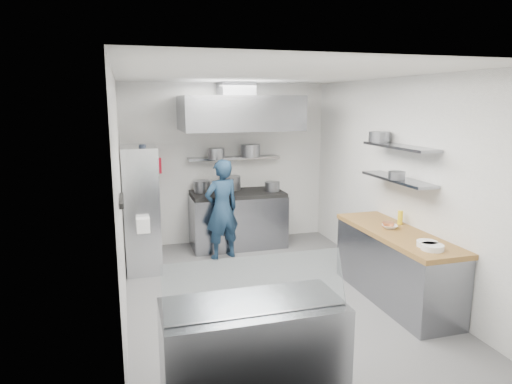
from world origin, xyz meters
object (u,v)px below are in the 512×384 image
object	(u,v)px
chef	(222,209)
display_case	(253,351)
wire_rack	(141,208)
gas_range	(238,221)

from	to	relation	value
chef	display_case	distance (m)	3.61
chef	wire_rack	world-z (taller)	wire_rack
gas_range	display_case	distance (m)	4.19
gas_range	chef	distance (m)	0.76
gas_range	display_case	world-z (taller)	gas_range
display_case	chef	bearing A→B (deg)	82.20
chef	wire_rack	size ratio (longest dim) A/B	0.87
gas_range	display_case	bearing A→B (deg)	-102.07
gas_range	wire_rack	world-z (taller)	wire_rack
wire_rack	display_case	bearing A→B (deg)	-77.73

